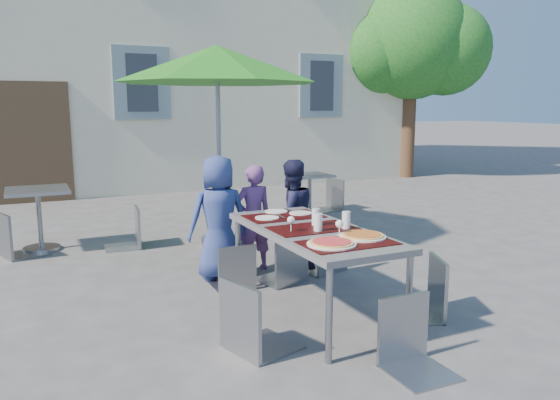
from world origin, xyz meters
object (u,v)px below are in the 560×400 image
chair_2 (326,217)px  bg_chair_l_1 (264,186)px  chair_3 (251,272)px  cafe_table_0 (39,208)px  bg_chair_l_0 (11,207)px  patio_umbrella (217,66)px  child_1 (253,218)px  chair_5 (414,292)px  chair_1 (285,228)px  child_2 (291,216)px  bg_chair_r_1 (331,176)px  chair_0 (234,239)px  pizza_near_right (363,236)px  cafe_table_1 (310,189)px  dining_table (312,235)px  pizza_near_left (331,243)px  child_0 (219,218)px  chair_4 (427,252)px  bg_chair_r_0 (128,203)px

chair_2 → bg_chair_l_1: chair_2 is taller
chair_3 → cafe_table_0: chair_3 is taller
bg_chair_l_0 → patio_umbrella: bearing=-11.9°
child_1 → chair_5: 2.55m
chair_1 → patio_umbrella: (-0.07, 1.74, 1.67)m
chair_2 → chair_3: (-1.46, -1.45, -0.00)m
child_2 → bg_chair_r_1: size_ratio=1.21×
chair_0 → pizza_near_right: bearing=-67.0°
cafe_table_0 → cafe_table_1: cafe_table_0 is taller
dining_table → bg_chair_r_1: size_ratio=1.85×
cafe_table_0 → bg_chair_l_0: size_ratio=0.76×
chair_0 → patio_umbrella: 2.47m
dining_table → chair_3: 0.89m
pizza_near_left → dining_table: bearing=75.3°
chair_3 → cafe_table_0: (-1.27, 3.74, -0.07)m
cafe_table_0 → bg_chair_l_0: 0.36m
chair_3 → cafe_table_1: bearing=56.8°
pizza_near_right → cafe_table_1: (1.83, 4.23, -0.34)m
child_2 → cafe_table_1: child_2 is taller
child_0 → bg_chair_r_1: size_ratio=1.28×
patio_umbrella → chair_4: bearing=-76.0°
pizza_near_right → child_0: bearing=108.6°
pizza_near_right → dining_table: bearing=112.8°
child_2 → cafe_table_0: size_ratio=1.57×
dining_table → chair_1: size_ratio=1.90×
child_0 → chair_4: (1.23, -1.75, -0.07)m
bg_chair_r_0 → patio_umbrella: bearing=-19.3°
chair_3 → cafe_table_0: 3.95m
bg_chair_r_0 → bg_chair_r_1: (3.57, 1.08, 0.03)m
cafe_table_0 → bg_chair_l_1: 3.35m
chair_1 → child_0: bearing=140.3°
pizza_near_right → child_0: child_0 is taller
dining_table → chair_3: bearing=-148.0°
child_0 → bg_chair_l_1: child_0 is taller
chair_4 → bg_chair_r_1: bg_chair_r_1 is taller
chair_0 → chair_4: bearing=-48.2°
chair_3 → patio_umbrella: bearing=74.8°
child_1 → chair_2: bearing=149.3°
chair_4 → chair_1: bearing=117.8°
patio_umbrella → bg_chair_r_0: patio_umbrella is taller
bg_chair_l_1 → pizza_near_right: bearing=-103.9°
bg_chair_r_0 → chair_1: bearing=-61.5°
pizza_near_left → chair_5: size_ratio=0.40×
child_0 → pizza_near_left: bearing=97.6°
pizza_near_right → cafe_table_1: 4.62m
dining_table → bg_chair_r_0: 3.11m
chair_5 → bg_chair_l_0: bearing=120.0°
chair_5 → cafe_table_0: size_ratio=1.21×
chair_4 → bg_chair_l_0: bg_chair_l_0 is taller
cafe_table_0 → chair_5: bearing=-64.1°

